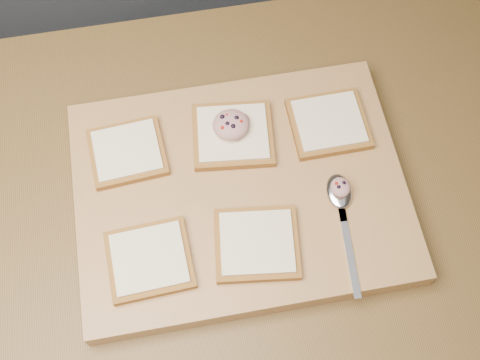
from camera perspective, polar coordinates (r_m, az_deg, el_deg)
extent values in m
plane|color=#515459|center=(1.82, -0.29, -13.43)|extent=(4.00, 4.00, 0.00)
cube|color=slate|center=(1.41, -0.37, -10.01)|extent=(1.90, 0.75, 0.84)
cube|color=brown|center=(0.98, -0.52, -3.20)|extent=(2.00, 0.80, 0.06)
cube|color=tan|center=(0.94, 0.00, -1.10)|extent=(0.51, 0.38, 0.04)
cube|color=olive|center=(0.96, -10.62, 2.59)|extent=(0.12, 0.11, 0.01)
cube|color=#FFE9C2|center=(0.95, -10.70, 2.81)|extent=(0.11, 0.10, 0.00)
cube|color=olive|center=(0.96, -0.69, 4.26)|extent=(0.14, 0.13, 0.01)
cube|color=#FFE9C2|center=(0.95, -0.70, 4.52)|extent=(0.12, 0.11, 0.00)
cube|color=olive|center=(0.98, 8.38, 5.30)|extent=(0.12, 0.11, 0.01)
cube|color=#FFE9C2|center=(0.97, 8.45, 5.55)|extent=(0.10, 0.09, 0.00)
cube|color=olive|center=(0.88, -8.57, -7.50)|extent=(0.12, 0.11, 0.01)
cube|color=#FFE9C2|center=(0.88, -8.64, -7.34)|extent=(0.11, 0.10, 0.00)
cube|color=olive|center=(0.88, 1.60, -6.09)|extent=(0.13, 0.13, 0.01)
cube|color=#FFE9C2|center=(0.87, 1.61, -5.90)|extent=(0.12, 0.11, 0.00)
ellipsoid|color=tan|center=(0.94, -0.87, 5.28)|extent=(0.06, 0.05, 0.03)
sphere|color=black|center=(0.93, -0.33, 5.88)|extent=(0.01, 0.01, 0.01)
sphere|color=black|center=(0.93, -1.68, 5.97)|extent=(0.01, 0.01, 0.01)
sphere|color=black|center=(0.92, -0.66, 5.10)|extent=(0.01, 0.01, 0.01)
sphere|color=black|center=(0.93, -1.19, 5.33)|extent=(0.01, 0.01, 0.01)
sphere|color=#A5140C|center=(0.93, 0.09, 5.55)|extent=(0.01, 0.01, 0.01)
sphere|color=#A5140C|center=(0.94, -1.23, 6.11)|extent=(0.01, 0.01, 0.01)
sphere|color=#A5140C|center=(0.92, -1.66, 4.96)|extent=(0.01, 0.01, 0.01)
ellipsoid|color=silver|center=(0.92, 9.37, -1.05)|extent=(0.04, 0.06, 0.01)
cube|color=silver|center=(0.92, 9.62, -2.83)|extent=(0.01, 0.04, 0.00)
cube|color=silver|center=(0.90, 10.29, -6.51)|extent=(0.02, 0.15, 0.00)
ellipsoid|color=tan|center=(0.91, 9.50, -0.68)|extent=(0.03, 0.03, 0.02)
sphere|color=black|center=(0.91, 9.81, -0.30)|extent=(0.01, 0.01, 0.01)
sphere|color=black|center=(0.90, 9.35, -0.67)|extent=(0.01, 0.01, 0.01)
sphere|color=#A5140C|center=(0.91, 9.14, -0.35)|extent=(0.01, 0.01, 0.01)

